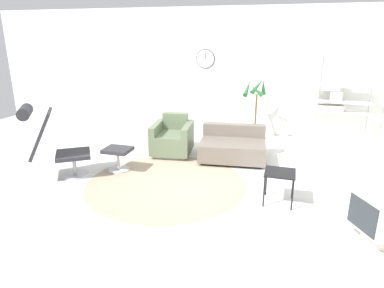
{
  "coord_description": "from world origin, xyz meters",
  "views": [
    {
      "loc": [
        1.55,
        -4.82,
        2.23
      ],
      "look_at": [
        0.08,
        0.15,
        0.55
      ],
      "focal_mm": 32.0,
      "sensor_mm": 36.0,
      "label": 1
    }
  ],
  "objects_px": {
    "couch_low": "(233,147)",
    "lounge_chair": "(49,138)",
    "crt_television": "(382,217)",
    "shelf_unit": "(338,99)",
    "armchair_red": "(173,139)",
    "side_table": "(280,176)",
    "ottoman": "(118,154)",
    "potted_plant": "(255,112)"
  },
  "relations": [
    {
      "from": "ottoman",
      "to": "crt_television",
      "type": "bearing_deg",
      "value": -15.83
    },
    {
      "from": "ottoman",
      "to": "armchair_red",
      "type": "distance_m",
      "value": 1.24
    },
    {
      "from": "crt_television",
      "to": "shelf_unit",
      "type": "bearing_deg",
      "value": -26.55
    },
    {
      "from": "couch_low",
      "to": "shelf_unit",
      "type": "xyz_separation_m",
      "value": [
        1.87,
        1.57,
        0.72
      ]
    },
    {
      "from": "ottoman",
      "to": "crt_television",
      "type": "distance_m",
      "value": 3.94
    },
    {
      "from": "ottoman",
      "to": "side_table",
      "type": "bearing_deg",
      "value": -9.08
    },
    {
      "from": "couch_low",
      "to": "lounge_chair",
      "type": "bearing_deg",
      "value": 26.23
    },
    {
      "from": "ottoman",
      "to": "potted_plant",
      "type": "height_order",
      "value": "potted_plant"
    },
    {
      "from": "potted_plant",
      "to": "crt_television",
      "type": "bearing_deg",
      "value": -62.78
    },
    {
      "from": "potted_plant",
      "to": "shelf_unit",
      "type": "bearing_deg",
      "value": 9.37
    },
    {
      "from": "couch_low",
      "to": "shelf_unit",
      "type": "bearing_deg",
      "value": -146.53
    },
    {
      "from": "lounge_chair",
      "to": "armchair_red",
      "type": "xyz_separation_m",
      "value": [
        1.44,
        1.67,
        -0.39
      ]
    },
    {
      "from": "crt_television",
      "to": "shelf_unit",
      "type": "height_order",
      "value": "shelf_unit"
    },
    {
      "from": "lounge_chair",
      "to": "crt_television",
      "type": "relative_size",
      "value": 1.75
    },
    {
      "from": "armchair_red",
      "to": "potted_plant",
      "type": "bearing_deg",
      "value": -144.35
    },
    {
      "from": "ottoman",
      "to": "shelf_unit",
      "type": "xyz_separation_m",
      "value": [
        3.64,
        2.68,
        0.66
      ]
    },
    {
      "from": "couch_low",
      "to": "shelf_unit",
      "type": "height_order",
      "value": "shelf_unit"
    },
    {
      "from": "lounge_chair",
      "to": "couch_low",
      "type": "height_order",
      "value": "lounge_chair"
    },
    {
      "from": "lounge_chair",
      "to": "armchair_red",
      "type": "height_order",
      "value": "lounge_chair"
    },
    {
      "from": "armchair_red",
      "to": "side_table",
      "type": "bearing_deg",
      "value": 136.47
    },
    {
      "from": "shelf_unit",
      "to": "crt_television",
      "type": "bearing_deg",
      "value": -87.57
    },
    {
      "from": "lounge_chair",
      "to": "crt_television",
      "type": "bearing_deg",
      "value": 49.71
    },
    {
      "from": "side_table",
      "to": "crt_television",
      "type": "bearing_deg",
      "value": -29.95
    },
    {
      "from": "potted_plant",
      "to": "shelf_unit",
      "type": "xyz_separation_m",
      "value": [
        1.63,
        0.27,
        0.32
      ]
    },
    {
      "from": "armchair_red",
      "to": "side_table",
      "type": "height_order",
      "value": "armchair_red"
    },
    {
      "from": "side_table",
      "to": "shelf_unit",
      "type": "xyz_separation_m",
      "value": [
        0.97,
        3.1,
        0.55
      ]
    },
    {
      "from": "couch_low",
      "to": "shelf_unit",
      "type": "relative_size",
      "value": 0.64
    },
    {
      "from": "armchair_red",
      "to": "shelf_unit",
      "type": "bearing_deg",
      "value": -159.86
    },
    {
      "from": "lounge_chair",
      "to": "potted_plant",
      "type": "bearing_deg",
      "value": 102.09
    },
    {
      "from": "couch_low",
      "to": "ottoman",
      "type": "bearing_deg",
      "value": 25.52
    },
    {
      "from": "lounge_chair",
      "to": "ottoman",
      "type": "relative_size",
      "value": 2.7
    },
    {
      "from": "couch_low",
      "to": "potted_plant",
      "type": "bearing_deg",
      "value": -107.02
    },
    {
      "from": "lounge_chair",
      "to": "shelf_unit",
      "type": "relative_size",
      "value": 0.6
    },
    {
      "from": "lounge_chair",
      "to": "shelf_unit",
      "type": "distance_m",
      "value": 5.55
    },
    {
      "from": "lounge_chair",
      "to": "couch_low",
      "type": "distance_m",
      "value": 3.14
    },
    {
      "from": "lounge_chair",
      "to": "armchair_red",
      "type": "relative_size",
      "value": 1.33
    },
    {
      "from": "crt_television",
      "to": "couch_low",
      "type": "bearing_deg",
      "value": 14.02
    },
    {
      "from": "armchair_red",
      "to": "ottoman",
      "type": "bearing_deg",
      "value": 54.0
    },
    {
      "from": "shelf_unit",
      "to": "armchair_red",
      "type": "bearing_deg",
      "value": -152.42
    },
    {
      "from": "side_table",
      "to": "ottoman",
      "type": "bearing_deg",
      "value": 170.92
    },
    {
      "from": "side_table",
      "to": "crt_television",
      "type": "relative_size",
      "value": 0.66
    },
    {
      "from": "lounge_chair",
      "to": "ottoman",
      "type": "distance_m",
      "value": 1.1
    }
  ]
}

